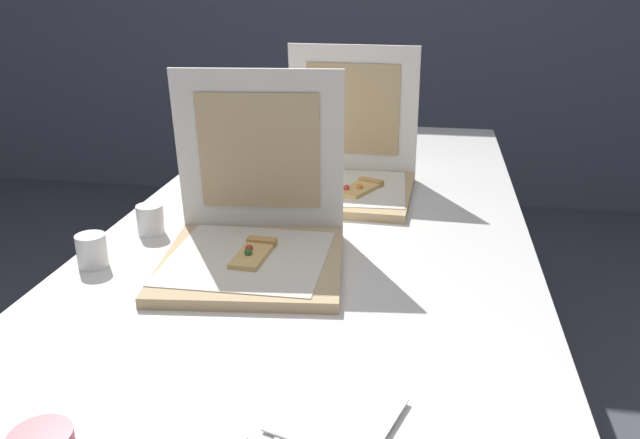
# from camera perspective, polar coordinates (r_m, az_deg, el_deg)

# --- Properties ---
(table) EXTENTS (0.97, 2.11, 0.74)m
(table) POSITION_cam_1_polar(r_m,az_deg,el_deg) (1.60, 0.25, -1.48)
(table) COLOR silver
(table) RESTS_ON ground
(pizza_box_front) EXTENTS (0.40, 0.40, 0.38)m
(pizza_box_front) POSITION_cam_1_polar(r_m,az_deg,el_deg) (1.34, -5.84, -1.53)
(pizza_box_front) COLOR tan
(pizza_box_front) RESTS_ON table
(pizza_box_middle) EXTENTS (0.37, 0.38, 0.38)m
(pizza_box_middle) POSITION_cam_1_polar(r_m,az_deg,el_deg) (1.77, 2.29, 4.14)
(pizza_box_middle) COLOR tan
(pizza_box_middle) RESTS_ON table
(cup_white_far) EXTENTS (0.06, 0.06, 0.07)m
(cup_white_far) POSITION_cam_1_polar(r_m,az_deg,el_deg) (1.93, -5.56, 4.90)
(cup_white_far) COLOR white
(cup_white_far) RESTS_ON table
(cup_white_near_center) EXTENTS (0.06, 0.06, 0.07)m
(cup_white_near_center) POSITION_cam_1_polar(r_m,az_deg,el_deg) (1.53, -14.66, -0.01)
(cup_white_near_center) COLOR white
(cup_white_near_center) RESTS_ON table
(cup_white_near_left) EXTENTS (0.06, 0.06, 0.07)m
(cup_white_near_left) POSITION_cam_1_polar(r_m,az_deg,el_deg) (1.40, -19.38, -2.59)
(cup_white_near_left) COLOR white
(cup_white_near_left) RESTS_ON table
(napkin_pile) EXTENTS (0.20, 0.21, 0.01)m
(napkin_pile) POSITION_cam_1_polar(r_m,az_deg,el_deg) (0.91, 0.84, -17.11)
(napkin_pile) COLOR white
(napkin_pile) RESTS_ON table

